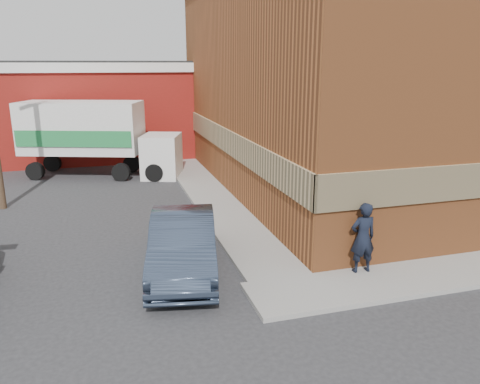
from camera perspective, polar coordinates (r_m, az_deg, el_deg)
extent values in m
plane|color=#28282B|center=(12.22, 2.30, -11.20)|extent=(90.00, 90.00, 0.00)
cube|color=#9C5228|center=(22.80, 15.90, 12.42)|extent=(14.00, 18.00, 9.00)
cube|color=tan|center=(20.22, -1.87, 6.40)|extent=(0.08, 18.16, 1.00)
cube|color=gray|center=(20.50, -4.14, 0.08)|extent=(1.80, 18.00, 0.12)
cube|color=maroon|center=(30.58, -21.17, 8.84)|extent=(16.00, 8.00, 5.00)
cube|color=silver|center=(30.44, -21.69, 13.97)|extent=(16.30, 8.30, 0.50)
cube|color=black|center=(30.43, -21.74, 14.53)|extent=(16.00, 8.00, 0.10)
imported|color=black|center=(12.69, 14.75, -5.41)|extent=(0.71, 0.48, 1.91)
imported|color=#303C51|center=(12.73, -6.97, -6.25)|extent=(2.56, 5.08, 1.60)
cube|color=white|center=(24.38, -18.74, 7.47)|extent=(6.17, 4.05, 2.49)
cube|color=#217D3F|center=(23.37, -19.67, 6.13)|extent=(5.24, 1.84, 0.76)
cube|color=white|center=(23.50, -9.93, 4.36)|extent=(2.32, 2.55, 2.10)
cylinder|color=black|center=(24.70, -23.68, 2.34)|extent=(0.91, 0.55, 0.86)
cylinder|color=black|center=(26.38, -21.89, 3.30)|extent=(0.91, 0.55, 0.86)
cylinder|color=black|center=(23.14, -14.30, 2.36)|extent=(0.91, 0.55, 0.86)
cylinder|color=black|center=(24.93, -13.05, 3.36)|extent=(0.91, 0.55, 0.86)
cylinder|color=black|center=(22.72, -10.38, 2.35)|extent=(0.91, 0.55, 0.86)
cylinder|color=black|center=(24.54, -9.39, 3.37)|extent=(0.91, 0.55, 0.86)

